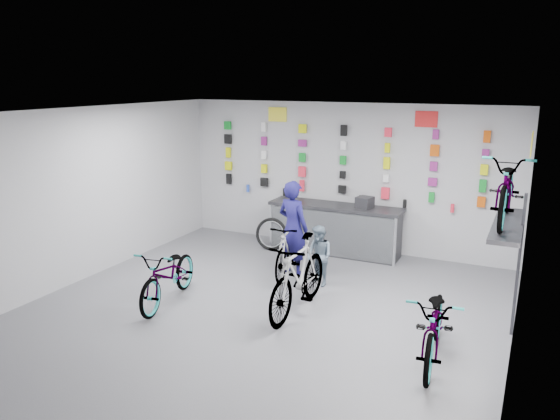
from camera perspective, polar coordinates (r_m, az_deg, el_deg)
The scene contains 20 objects.
floor at distance 8.20m, azimuth -3.02°, elevation -11.43°, with size 8.00×8.00×0.00m, color #525258.
ceiling at distance 7.44m, azimuth -3.31°, elevation 9.97°, with size 8.00×8.00×0.00m, color white.
wall_back at distance 11.28m, azimuth 6.67°, elevation 3.48°, with size 7.00×7.00×0.00m, color #AFAFB1.
wall_left at distance 9.82m, azimuth -21.37°, elevation 1.11°, with size 8.00×8.00×0.00m, color #AFAFB1.
wall_right at distance 6.80m, azimuth 23.77°, elevation -4.45°, with size 8.00×8.00×0.00m, color #AFAFB1.
counter at distance 11.08m, azimuth 5.75°, elevation -2.06°, with size 2.70×0.66×1.00m.
merch_wall at distance 11.17m, azimuth 6.46°, elevation 4.87°, with size 5.55×0.08×1.56m.
wall_bracket at distance 7.97m, azimuth 22.89°, elevation -2.07°, with size 0.39×1.90×2.00m.
sign_left at distance 11.68m, azimuth -0.27°, elevation 9.96°, with size 0.42×0.02×0.30m, color #FFF036.
sign_right at distance 10.70m, azimuth 15.04°, elevation 9.15°, with size 0.42×0.02×0.30m, color red.
sign_side at distance 7.75m, azimuth 24.82°, elevation 6.28°, with size 0.02×0.40×0.30m, color #FFF036.
bike_left at distance 8.80m, azimuth -11.55°, elevation -6.64°, with size 0.62×1.77×0.93m, color gray.
bike_center at distance 8.24m, azimuth 1.91°, elevation -6.90°, with size 0.55×1.94×1.17m, color gray.
bike_right at distance 7.20m, azimuth 15.96°, elevation -11.45°, with size 0.65×1.85×0.97m, color gray.
bike_service at distance 9.81m, azimuth 0.91°, elevation -3.98°, with size 0.47×1.67×1.00m, color gray.
bike_wall at distance 7.84m, azimuth 22.71°, elevation 2.13°, with size 0.63×1.80×0.95m, color gray.
clerk at distance 9.78m, azimuth 1.37°, elevation -1.86°, with size 0.63×0.41×1.72m, color #161351.
customer at distance 9.35m, azimuth 4.09°, elevation -4.81°, with size 0.51×0.39×1.04m, color slate.
spare_wheel at distance 11.27m, azimuth -0.91°, elevation -2.54°, with size 0.70×0.29×0.68m.
register at distance 10.75m, azimuth 8.84°, elevation 0.79°, with size 0.28×0.30×0.22m, color black.
Camera 1 is at (3.59, -6.50, 3.48)m, focal length 35.00 mm.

